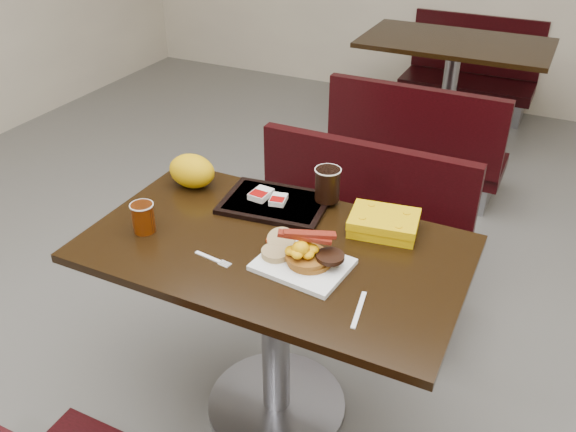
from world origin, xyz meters
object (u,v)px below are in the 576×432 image
at_px(table_near, 276,333).
at_px(tray, 275,203).
at_px(clamshell, 384,223).
at_px(paper_bag, 192,171).
at_px(hashbrown_sleeve_left, 261,194).
at_px(bench_near_n, 347,237).
at_px(platter, 303,265).
at_px(bench_far_s, 420,136).
at_px(coffee_cup_near, 143,218).
at_px(fork, 208,257).
at_px(hashbrown_sleeve_right, 278,200).
at_px(pancake_stack, 310,258).
at_px(coffee_cup_far, 327,184).
at_px(bench_far_n, 469,69).
at_px(table_far, 448,96).
at_px(knife, 359,310).

height_order(table_near, tray, tray).
bearing_deg(tray, clamshell, -5.52).
distance_m(table_near, paper_bag, 0.66).
bearing_deg(hashbrown_sleeve_left, clamshell, 4.94).
height_order(bench_near_n, clamshell, clamshell).
xyz_separation_m(platter, hashbrown_sleeve_left, (-0.30, 0.29, 0.02)).
bearing_deg(bench_far_s, coffee_cup_near, -101.77).
relative_size(table_near, bench_far_s, 1.20).
relative_size(fork, hashbrown_sleeve_right, 1.83).
height_order(table_near, paper_bag, paper_bag).
bearing_deg(hashbrown_sleeve_left, pancake_stack, -37.30).
xyz_separation_m(table_near, pancake_stack, (0.15, -0.05, 0.40)).
relative_size(coffee_cup_near, hashbrown_sleeve_left, 1.20).
relative_size(bench_near_n, fork, 7.58).
xyz_separation_m(fork, coffee_cup_far, (0.20, 0.46, 0.07)).
height_order(bench_far_n, tray, tray).
height_order(bench_near_n, table_far, table_far).
xyz_separation_m(table_far, bench_far_s, (0.00, -0.70, -0.02)).
height_order(pancake_stack, clamshell, clamshell).
bearing_deg(knife, table_near, -125.70).
xyz_separation_m(bench_far_n, pancake_stack, (0.15, -3.35, 0.42)).
relative_size(knife, coffee_cup_far, 1.32).
height_order(hashbrown_sleeve_left, coffee_cup_far, coffee_cup_far).
bearing_deg(hashbrown_sleeve_right, hashbrown_sleeve_left, 164.13).
distance_m(bench_far_n, coffee_cup_far, 3.03).
bearing_deg(paper_bag, table_far, 79.36).
bearing_deg(pancake_stack, table_near, 159.48).
xyz_separation_m(tray, clamshell, (0.39, 0.01, 0.02)).
xyz_separation_m(bench_near_n, tray, (-0.11, -0.48, 0.40)).
relative_size(bench_near_n, hashbrown_sleeve_right, 13.90).
bearing_deg(hashbrown_sleeve_left, fork, -83.35).
xyz_separation_m(platter, clamshell, (0.16, 0.29, 0.02)).
height_order(bench_far_s, knife, knife).
relative_size(table_far, bench_far_n, 1.20).
height_order(platter, hashbrown_sleeve_left, hashbrown_sleeve_left).
xyz_separation_m(platter, fork, (-0.28, -0.08, -0.01)).
relative_size(bench_far_s, hashbrown_sleeve_left, 11.93).
relative_size(hashbrown_sleeve_left, coffee_cup_far, 0.71).
bearing_deg(paper_bag, platter, -25.99).
relative_size(tray, hashbrown_sleeve_right, 5.02).
xyz_separation_m(table_near, coffee_cup_far, (0.05, 0.31, 0.45)).
relative_size(coffee_cup_near, fork, 0.76).
xyz_separation_m(bench_far_n, clamshell, (0.28, -3.07, 0.42)).
bearing_deg(bench_near_n, hashbrown_sleeve_right, -101.29).
distance_m(bench_far_n, clamshell, 3.11).
distance_m(bench_far_s, tray, 1.73).
bearing_deg(knife, platter, -125.77).
bearing_deg(table_far, coffee_cup_near, -98.79).
relative_size(platter, fork, 2.02).
xyz_separation_m(pancake_stack, hashbrown_sleeve_left, (-0.31, 0.28, -0.00)).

